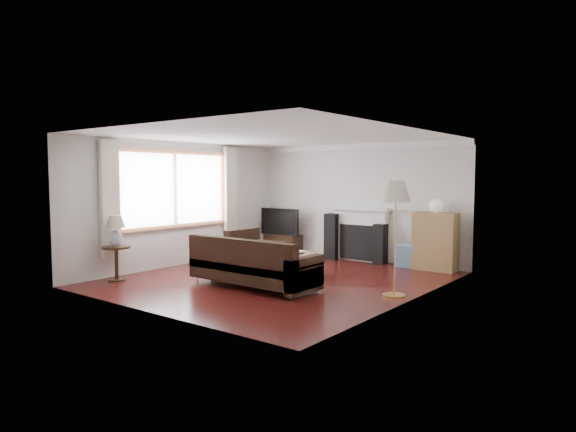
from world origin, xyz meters
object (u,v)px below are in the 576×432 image
Objects in this scene: floor_lamp at (395,239)px; side_table at (117,263)px; bookshelf at (435,242)px; coffee_table at (290,263)px; sectional_sofa at (254,264)px; tv_stand at (283,244)px.

floor_lamp is 4.76m from side_table.
bookshelf is 0.64× the size of floor_lamp.
side_table reaches higher than coffee_table.
tv_stand is at bearing 120.91° from sectional_sofa.
side_table is (-2.24, -1.06, -0.08)m from sectional_sofa.
bookshelf is (3.70, 0.03, 0.34)m from tv_stand.
tv_stand is 0.50× the size of floor_lamp.
floor_lamp is at bearing -31.10° from tv_stand.
sectional_sofa is 2.31m from floor_lamp.
side_table is (-4.35, -1.85, -0.58)m from floor_lamp.
tv_stand is at bearing 85.91° from side_table.
side_table is (-0.31, -4.29, 0.08)m from tv_stand.
bookshelf is 1.86× the size of side_table.
sectional_sofa reaches higher than tv_stand.
floor_lamp is at bearing 1.02° from coffee_table.
tv_stand is at bearing -179.58° from bookshelf.
floor_lamp is 2.91× the size of side_table.
tv_stand is 0.37× the size of sectional_sofa.
bookshelf is 0.47× the size of sectional_sofa.
tv_stand is 0.80× the size of coffee_table.
bookshelf reaches higher than sectional_sofa.
tv_stand is 1.47× the size of side_table.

